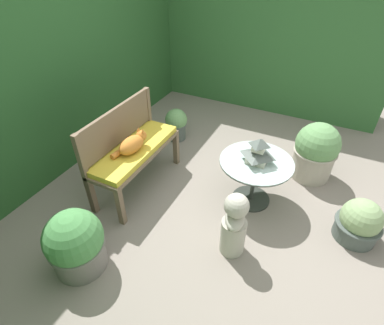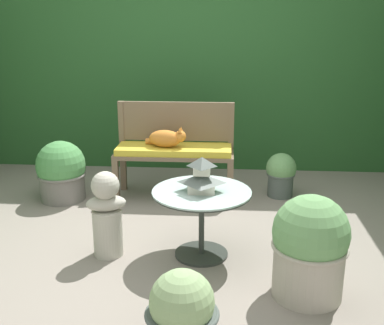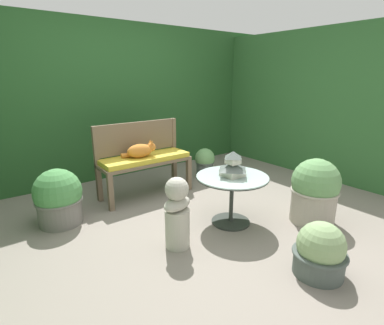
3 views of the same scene
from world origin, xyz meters
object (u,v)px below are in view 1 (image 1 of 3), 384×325
(patio_table, at_px, (255,170))
(potted_plant_patio_mid, at_px, (315,151))
(garden_bench, at_px, (136,153))
(pagoda_birdhouse, at_px, (258,152))
(potted_plant_table_near, at_px, (176,124))
(garden_bust, at_px, (234,225))
(potted_plant_table_far, at_px, (359,222))
(potted_plant_bench_right, at_px, (75,243))
(cat, at_px, (132,144))

(patio_table, height_order, potted_plant_patio_mid, potted_plant_patio_mid)
(garden_bench, height_order, pagoda_birdhouse, pagoda_birdhouse)
(pagoda_birdhouse, height_order, potted_plant_table_near, pagoda_birdhouse)
(pagoda_birdhouse, height_order, garden_bust, pagoda_birdhouse)
(potted_plant_table_far, height_order, potted_plant_bench_right, potted_plant_bench_right)
(pagoda_birdhouse, xyz_separation_m, potted_plant_bench_right, (-1.50, 1.12, -0.36))
(cat, distance_m, potted_plant_table_near, 1.25)
(cat, height_order, potted_plant_table_far, cat)
(patio_table, relative_size, potted_plant_table_far, 1.69)
(cat, xyz_separation_m, potted_plant_table_near, (1.18, 0.13, -0.40))
(garden_bench, relative_size, potted_plant_table_far, 2.68)
(cat, relative_size, potted_plant_bench_right, 0.70)
(potted_plant_table_far, xyz_separation_m, potted_plant_table_near, (0.82, 2.45, 0.04))
(garden_bust, bearing_deg, pagoda_birdhouse, -12.19)
(patio_table, height_order, potted_plant_table_far, patio_table)
(pagoda_birdhouse, bearing_deg, potted_plant_table_near, 61.11)
(garden_bench, distance_m, potted_plant_table_far, 2.38)
(cat, distance_m, potted_plant_patio_mid, 2.14)
(pagoda_birdhouse, relative_size, potted_plant_table_far, 0.60)
(garden_bench, xyz_separation_m, cat, (-0.07, -0.03, 0.17))
(patio_table, relative_size, garden_bust, 1.11)
(garden_bust, distance_m, potted_plant_table_far, 1.25)
(garden_bust, bearing_deg, potted_plant_patio_mid, -33.22)
(cat, bearing_deg, potted_plant_table_far, -73.63)
(potted_plant_table_near, bearing_deg, patio_table, -118.89)
(garden_bench, relative_size, garden_bust, 1.76)
(patio_table, xyz_separation_m, potted_plant_patio_mid, (0.75, -0.52, -0.07))
(patio_table, height_order, garden_bust, garden_bust)
(patio_table, bearing_deg, potted_plant_patio_mid, -34.86)
(patio_table, bearing_deg, garden_bench, 105.35)
(potted_plant_patio_mid, relative_size, potted_plant_bench_right, 1.16)
(garden_bench, xyz_separation_m, potted_plant_patio_mid, (1.10, -1.79, -0.11))
(garden_bench, relative_size, patio_table, 1.59)
(cat, xyz_separation_m, potted_plant_bench_right, (-1.08, -0.12, -0.34))
(garden_bust, distance_m, potted_plant_table_near, 2.07)
(potted_plant_table_near, bearing_deg, potted_plant_patio_mid, -90.42)
(pagoda_birdhouse, bearing_deg, potted_plant_table_far, -92.95)
(pagoda_birdhouse, distance_m, garden_bust, 0.80)
(cat, relative_size, pagoda_birdhouse, 1.59)
(garden_bench, bearing_deg, garden_bust, -106.51)
(pagoda_birdhouse, bearing_deg, potted_plant_patio_mid, -34.86)
(potted_plant_table_far, height_order, potted_plant_table_near, potted_plant_table_near)
(patio_table, distance_m, garden_bust, 0.74)
(potted_plant_patio_mid, relative_size, potted_plant_table_far, 1.58)
(patio_table, distance_m, pagoda_birdhouse, 0.23)
(patio_table, relative_size, potted_plant_patio_mid, 1.07)
(pagoda_birdhouse, xyz_separation_m, garden_bust, (-0.74, -0.04, -0.32))
(cat, bearing_deg, potted_plant_table_near, 13.75)
(potted_plant_patio_mid, bearing_deg, potted_plant_bench_right, 143.84)
(cat, bearing_deg, potted_plant_bench_right, -166.00)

